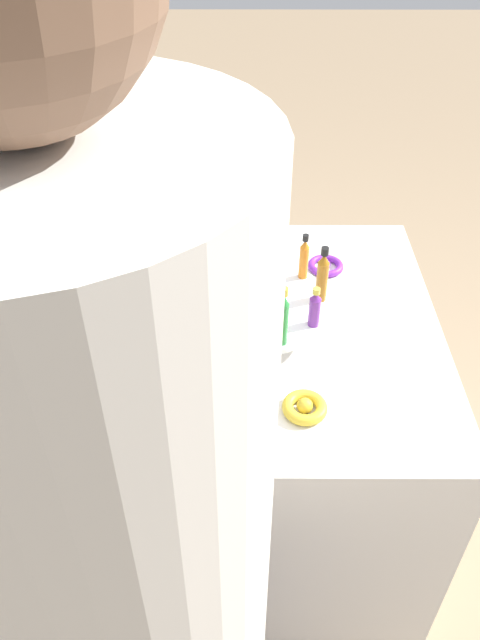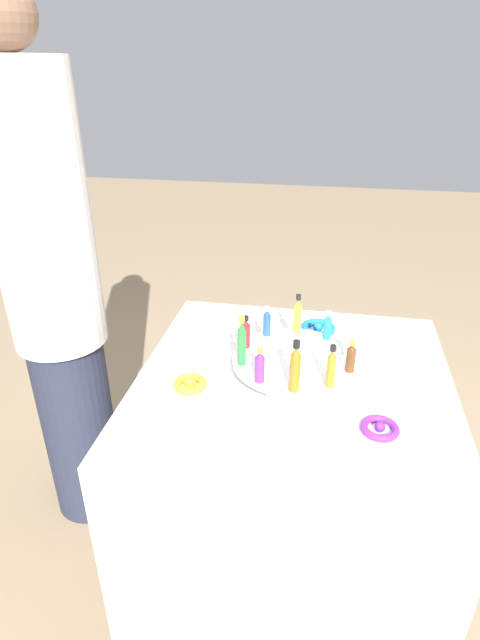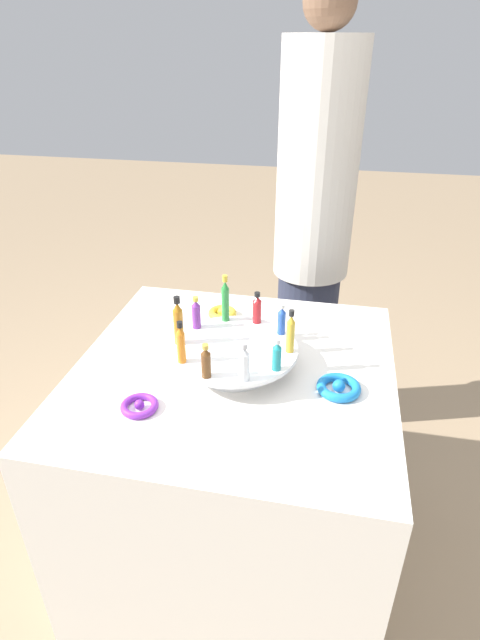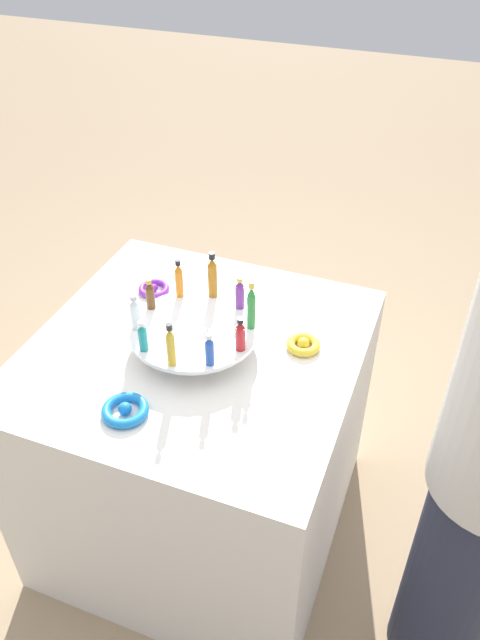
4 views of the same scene
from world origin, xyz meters
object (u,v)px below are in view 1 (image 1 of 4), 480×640
at_px(bottle_clear, 232,250).
at_px(ribbon_bow_blue, 136,304).
at_px(ribbon_bow_gold, 305,407).
at_px(bottle_brown, 270,250).
at_px(bottle_purple, 315,308).
at_px(bottle_amber, 322,276).
at_px(display_stand, 255,309).
at_px(bottle_blue, 201,313).
at_px(bottle_orange, 304,258).
at_px(bottle_green, 283,318).
at_px(ribbon_bow_purple, 326,266).
at_px(bottle_teal, 201,266).
at_px(bottle_gold, 188,284).
at_px(bottle_red, 238,328).

relative_size(bottle_clear, ribbon_bow_blue, 0.92).
height_order(bottle_clear, ribbon_bow_gold, bottle_clear).
bearing_deg(bottle_brown, bottle_purple, 21.38).
relative_size(bottle_purple, bottle_amber, 0.70).
relative_size(display_stand, bottle_blue, 3.72).
height_order(bottle_purple, ribbon_bow_gold, bottle_purple).
distance_m(bottle_blue, ribbon_bow_gold, 0.29).
height_order(bottle_orange, bottle_green, bottle_green).
relative_size(bottle_orange, bottle_blue, 1.27).
relative_size(bottle_blue, bottle_green, 0.65).
xyz_separation_m(bottle_purple, ribbon_bow_purple, (-0.30, 0.06, -0.10)).
relative_size(bottle_teal, ribbon_bow_blue, 0.78).
bearing_deg(bottle_blue, ribbon_bow_purple, 136.03).
bearing_deg(bottle_orange, ribbon_bow_purple, 149.83).
relative_size(bottle_gold, bottle_blue, 1.33).
distance_m(bottle_purple, bottle_green, 0.09).
distance_m(bottle_purple, ribbon_bow_purple, 0.32).
distance_m(bottle_teal, bottle_blue, 0.18).
bearing_deg(bottle_green, bottle_clear, -158.62).
distance_m(bottle_clear, bottle_gold, 0.18).
xyz_separation_m(bottle_green, ribbon_bow_blue, (-0.19, -0.34, -0.12)).
distance_m(display_stand, bottle_gold, 0.17).
distance_m(bottle_blue, bottle_green, 0.18).
relative_size(bottle_purple, ribbon_bow_blue, 0.86).
bearing_deg(display_stand, bottle_brown, 165.38).
relative_size(bottle_clear, ribbon_bow_purple, 1.12).
distance_m(bottle_gold, ribbon_bow_blue, 0.19).
xyz_separation_m(bottle_amber, bottle_brown, (-0.14, -0.11, -0.02)).
distance_m(bottle_red, ribbon_bow_purple, 0.44).
height_order(bottle_amber, bottle_orange, bottle_amber).
height_order(bottle_gold, bottle_red, bottle_gold).
relative_size(bottle_purple, bottle_orange, 0.83).
distance_m(bottle_brown, bottle_clear, 0.09).
distance_m(bottle_amber, bottle_blue, 0.29).
xyz_separation_m(bottle_clear, bottle_gold, (0.15, -0.09, 0.01)).
distance_m(bottle_amber, bottle_clear, 0.24).
bearing_deg(ribbon_bow_blue, bottle_teal, 99.81).
relative_size(bottle_red, ribbon_bow_blue, 0.85).
xyz_separation_m(bottle_clear, bottle_blue, (0.23, -0.06, -0.01)).
xyz_separation_m(display_stand, ribbon_bow_gold, (0.27, 0.10, -0.03)).
relative_size(bottle_purple, bottle_blue, 1.06).
relative_size(bottle_blue, ribbon_bow_blue, 0.82).
height_order(bottle_purple, ribbon_bow_blue, bottle_purple).
relative_size(bottle_red, bottle_green, 0.67).
relative_size(bottle_clear, bottle_red, 1.08).
bearing_deg(bottle_blue, bottle_amber, 111.38).
bearing_deg(bottle_brown, ribbon_bow_gold, 8.01).
bearing_deg(ribbon_bow_purple, bottle_green, -20.44).
height_order(bottle_amber, ribbon_bow_gold, bottle_amber).
relative_size(display_stand, ribbon_bow_blue, 3.04).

